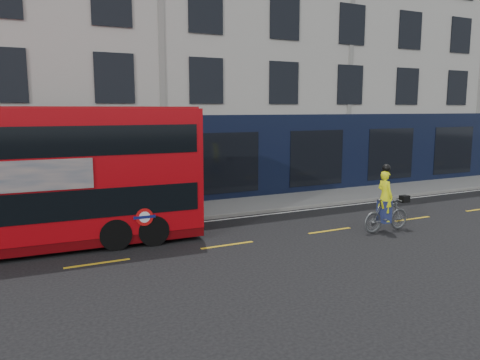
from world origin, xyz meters
TOP-DOWN VIEW (x-y plane):
  - ground at (0.00, 0.00)m, footprint 120.00×120.00m
  - pavement at (0.00, 6.50)m, footprint 60.00×3.00m
  - kerb at (0.00, 5.00)m, footprint 60.00×0.12m
  - building_terrace at (0.00, 12.94)m, footprint 50.00×10.07m
  - road_edge_line at (0.00, 4.70)m, footprint 58.00×0.10m
  - lane_dashes at (0.00, 1.50)m, footprint 58.00×0.12m
  - bus at (-5.71, 3.78)m, footprint 10.88×2.89m
  - cyclist at (5.70, 0.57)m, footprint 1.98×0.65m

SIDE VIEW (x-z plane):
  - ground at x=0.00m, z-range 0.00..0.00m
  - road_edge_line at x=0.00m, z-range 0.00..0.01m
  - lane_dashes at x=0.00m, z-range 0.00..0.01m
  - pavement at x=0.00m, z-range 0.00..0.12m
  - kerb at x=0.00m, z-range 0.00..0.13m
  - cyclist at x=5.70m, z-range -0.40..2.00m
  - bus at x=-5.71m, z-range 0.06..4.40m
  - building_terrace at x=0.00m, z-range -0.01..14.99m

